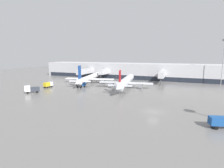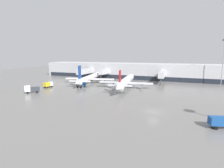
{
  "view_description": "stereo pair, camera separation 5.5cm",
  "coord_description": "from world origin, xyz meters",
  "px_view_note": "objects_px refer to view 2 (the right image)",
  "views": [
    {
      "loc": [
        5.92,
        -42.71,
        13.94
      ],
      "look_at": [
        -18.49,
        18.63,
        3.0
      ],
      "focal_mm": 28.0,
      "sensor_mm": 36.0,
      "label": 1
    },
    {
      "loc": [
        5.97,
        -42.69,
        13.94
      ],
      "look_at": [
        -18.49,
        18.63,
        3.0
      ],
      "focal_mm": 28.0,
      "sensor_mm": 36.0,
      "label": 2
    }
  ],
  "objects_px": {
    "service_truck_3": "(81,84)",
    "service_truck_0": "(223,121)",
    "parked_jet_1": "(90,78)",
    "parked_jet_0": "(126,81)",
    "apron_light_mast_2": "(224,50)",
    "service_truck_1": "(32,89)",
    "service_truck_2": "(48,84)"
  },
  "relations": [
    {
      "from": "service_truck_3",
      "to": "service_truck_0",
      "type": "bearing_deg",
      "value": 72.03
    },
    {
      "from": "parked_jet_1",
      "to": "service_truck_0",
      "type": "distance_m",
      "value": 64.56
    },
    {
      "from": "parked_jet_1",
      "to": "parked_jet_0",
      "type": "bearing_deg",
      "value": -118.66
    },
    {
      "from": "service_truck_0",
      "to": "apron_light_mast_2",
      "type": "distance_m",
      "value": 57.04
    },
    {
      "from": "service_truck_0",
      "to": "apron_light_mast_2",
      "type": "xyz_separation_m",
      "value": [
        9.18,
        54.32,
        14.78
      ]
    },
    {
      "from": "apron_light_mast_2",
      "to": "parked_jet_1",
      "type": "bearing_deg",
      "value": -166.3
    },
    {
      "from": "service_truck_1",
      "to": "apron_light_mast_2",
      "type": "bearing_deg",
      "value": 169.33
    },
    {
      "from": "service_truck_3",
      "to": "apron_light_mast_2",
      "type": "relative_size",
      "value": 0.2
    },
    {
      "from": "service_truck_0",
      "to": "service_truck_2",
      "type": "xyz_separation_m",
      "value": [
        -61.27,
        21.58,
        -0.01
      ]
    },
    {
      "from": "parked_jet_0",
      "to": "parked_jet_1",
      "type": "bearing_deg",
      "value": 64.95
    },
    {
      "from": "parked_jet_0",
      "to": "service_truck_2",
      "type": "xyz_separation_m",
      "value": [
        -31.49,
        -11.61,
        -1.41
      ]
    },
    {
      "from": "parked_jet_0",
      "to": "service_truck_1",
      "type": "relative_size",
      "value": 7.84
    },
    {
      "from": "service_truck_1",
      "to": "apron_light_mast_2",
      "type": "relative_size",
      "value": 0.23
    },
    {
      "from": "service_truck_1",
      "to": "service_truck_3",
      "type": "relative_size",
      "value": 1.14
    },
    {
      "from": "service_truck_2",
      "to": "service_truck_0",
      "type": "bearing_deg",
      "value": -103.02
    },
    {
      "from": "parked_jet_1",
      "to": "service_truck_2",
      "type": "bearing_deg",
      "value": 138.61
    },
    {
      "from": "service_truck_0",
      "to": "service_truck_2",
      "type": "bearing_deg",
      "value": 144.7
    },
    {
      "from": "parked_jet_0",
      "to": "service_truck_0",
      "type": "bearing_deg",
      "value": -146.1
    },
    {
      "from": "parked_jet_1",
      "to": "service_truck_0",
      "type": "relative_size",
      "value": 7.47
    },
    {
      "from": "service_truck_2",
      "to": "service_truck_3",
      "type": "distance_m",
      "value": 14.22
    },
    {
      "from": "service_truck_1",
      "to": "service_truck_3",
      "type": "height_order",
      "value": "service_truck_1"
    },
    {
      "from": "parked_jet_0",
      "to": "apron_light_mast_2",
      "type": "height_order",
      "value": "apron_light_mast_2"
    },
    {
      "from": "service_truck_0",
      "to": "service_truck_3",
      "type": "distance_m",
      "value": 55.25
    },
    {
      "from": "service_truck_1",
      "to": "parked_jet_0",
      "type": "bearing_deg",
      "value": 174.21
    },
    {
      "from": "service_truck_0",
      "to": "service_truck_1",
      "type": "distance_m",
      "value": 60.2
    },
    {
      "from": "parked_jet_0",
      "to": "service_truck_0",
      "type": "relative_size",
      "value": 7.37
    },
    {
      "from": "service_truck_2",
      "to": "service_truck_1",
      "type": "bearing_deg",
      "value": -163.23
    },
    {
      "from": "parked_jet_1",
      "to": "apron_light_mast_2",
      "type": "xyz_separation_m",
      "value": [
        60.1,
        14.65,
        13.68
      ]
    },
    {
      "from": "parked_jet_1",
      "to": "service_truck_3",
      "type": "height_order",
      "value": "parked_jet_1"
    },
    {
      "from": "service_truck_0",
      "to": "service_truck_3",
      "type": "relative_size",
      "value": 1.21
    },
    {
      "from": "parked_jet_1",
      "to": "service_truck_1",
      "type": "height_order",
      "value": "parked_jet_1"
    },
    {
      "from": "parked_jet_0",
      "to": "service_truck_2",
      "type": "distance_m",
      "value": 33.59
    }
  ]
}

